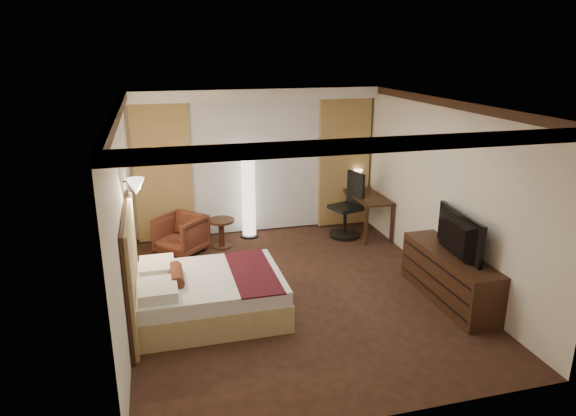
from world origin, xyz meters
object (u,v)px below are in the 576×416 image
object	(u,v)px
floor_lamp	(249,196)
office_chair	(346,205)
bed	(211,295)
dresser	(449,276)
side_table	(222,233)
desk	(366,214)
armchair	(181,233)
television	(452,230)

from	to	relation	value
floor_lamp	office_chair	xyz separation A→B (m)	(1.72, -0.45, -0.18)
floor_lamp	bed	bearing A→B (deg)	-110.61
dresser	side_table	bearing A→B (deg)	135.08
office_chair	desk	bearing A→B (deg)	-10.65
bed	armchair	world-z (taller)	armchair
desk	bed	bearing A→B (deg)	-143.71
side_table	floor_lamp	size ratio (longest dim) A/B	0.33
bed	side_table	size ratio (longest dim) A/B	3.68
bed	floor_lamp	bearing A→B (deg)	69.39
side_table	television	xyz separation A→B (m)	(2.75, -2.78, 0.79)
side_table	office_chair	xyz separation A→B (m)	(2.29, -0.05, 0.35)
floor_lamp	office_chair	size ratio (longest dim) A/B	1.30
bed	armchair	bearing A→B (deg)	96.07
television	desk	bearing A→B (deg)	5.64
desk	office_chair	distance (m)	0.50
side_table	office_chair	distance (m)	2.32
side_table	television	size ratio (longest dim) A/B	0.44
side_table	television	bearing A→B (deg)	-45.23
bed	television	distance (m)	3.34
side_table	office_chair	bearing A→B (deg)	-1.22
floor_lamp	desk	bearing A→B (deg)	-10.41
floor_lamp	dresser	world-z (taller)	floor_lamp
bed	dresser	distance (m)	3.28
armchair	desk	bearing A→B (deg)	46.53
side_table	armchair	bearing A→B (deg)	-173.32
television	office_chair	bearing A→B (deg)	14.88
side_table	dresser	size ratio (longest dim) A/B	0.28
armchair	office_chair	distance (m)	3.00
armchair	desk	xyz separation A→B (m)	(3.44, 0.08, 0.01)
floor_lamp	television	size ratio (longest dim) A/B	1.34
bed	television	xyz separation A→B (m)	(3.22, -0.43, 0.77)
side_table	desk	xyz separation A→B (m)	(2.73, 0.00, 0.12)
bed	floor_lamp	distance (m)	2.98
floor_lamp	armchair	bearing A→B (deg)	-159.27
dresser	floor_lamp	bearing A→B (deg)	124.91
office_chair	dresser	bearing A→B (deg)	-96.81
floor_lamp	desk	world-z (taller)	floor_lamp
bed	dresser	world-z (taller)	dresser
side_table	office_chair	size ratio (longest dim) A/B	0.42
armchair	side_table	xyz separation A→B (m)	(0.71, 0.08, -0.11)
bed	desk	world-z (taller)	desk
office_chair	television	xyz separation A→B (m)	(0.46, -2.73, 0.44)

